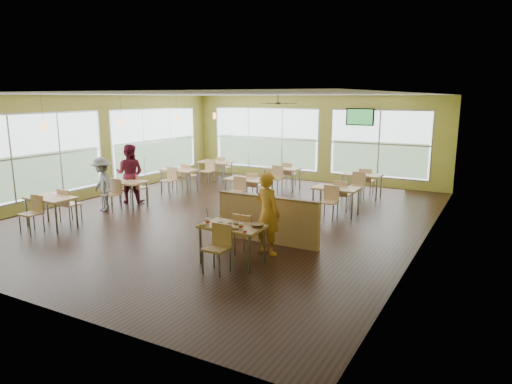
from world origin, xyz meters
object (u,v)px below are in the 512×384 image
main_table (232,231)px  man_plaid (268,213)px  food_basket (257,225)px  half_wall_divider (267,219)px

main_table → man_plaid: man_plaid is taller
food_basket → man_plaid: bearing=101.3°
half_wall_divider → food_basket: bearing=-70.5°
main_table → food_basket: size_ratio=5.96×
half_wall_divider → man_plaid: size_ratio=1.42×
main_table → food_basket: 0.51m
main_table → half_wall_divider: half_wall_divider is taller
half_wall_divider → food_basket: (0.47, -1.32, 0.26)m
half_wall_divider → man_plaid: 0.79m
man_plaid → food_basket: bearing=119.1°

